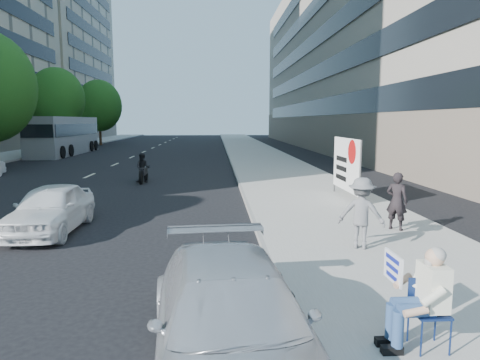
{
  "coord_description": "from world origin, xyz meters",
  "views": [
    {
      "loc": [
        0.36,
        -9.5,
        2.97
      ],
      "look_at": [
        1.04,
        2.31,
        1.33
      ],
      "focal_mm": 32.0,
      "sensor_mm": 36.0,
      "label": 1
    }
  ],
  "objects": [
    {
      "name": "tree_far_e",
      "position": [
        -13.7,
        44.0,
        4.78
      ],
      "size": [
        5.4,
        5.4,
        7.89
      ],
      "color": "#382616",
      "rests_on": "ground"
    },
    {
      "name": "pedestrian_woman",
      "position": [
        5.05,
        1.14,
        0.91
      ],
      "size": [
        0.65,
        0.64,
        1.51
      ],
      "primitive_type": "imported",
      "rotation": [
        0.0,
        0.0,
        2.41
      ],
      "color": "black",
      "rests_on": "near_sidewalk"
    },
    {
      "name": "bus",
      "position": [
        -13.0,
        29.52,
        1.64
      ],
      "size": [
        2.75,
        12.05,
        3.3
      ],
      "rotation": [
        0.0,
        0.0,
        0.0
      ],
      "color": "gray",
      "rests_on": "ground"
    },
    {
      "name": "ground",
      "position": [
        0.0,
        0.0,
        0.0
      ],
      "size": [
        160.0,
        160.0,
        0.0
      ],
      "primitive_type": "plane",
      "color": "black",
      "rests_on": "ground"
    },
    {
      "name": "far_bldg_north",
      "position": [
        -30.0,
        62.0,
        14.0
      ],
      "size": [
        22.0,
        28.0,
        28.0
      ],
      "primitive_type": "cube",
      "color": "#C6B594",
      "rests_on": "ground"
    },
    {
      "name": "jogger",
      "position": [
        3.59,
        -0.39,
        0.94
      ],
      "size": [
        1.17,
        0.94,
        1.59
      ],
      "primitive_type": "imported",
      "rotation": [
        0.0,
        0.0,
        2.74
      ],
      "color": "slate",
      "rests_on": "near_sidewalk"
    },
    {
      "name": "white_sedan_near",
      "position": [
        -4.06,
        2.0,
        0.65
      ],
      "size": [
        1.53,
        3.79,
        1.29
      ],
      "primitive_type": "imported",
      "rotation": [
        0.0,
        0.0,
        0.0
      ],
      "color": "white",
      "rests_on": "ground"
    },
    {
      "name": "parked_sedan",
      "position": [
        0.53,
        -4.81,
        0.66
      ],
      "size": [
        2.23,
        4.69,
        1.32
      ],
      "primitive_type": "imported",
      "rotation": [
        0.0,
        0.0,
        0.08
      ],
      "color": "silver",
      "rests_on": "ground"
    },
    {
      "name": "seated_protester",
      "position": [
        2.88,
        -4.61,
        0.87
      ],
      "size": [
        0.83,
        1.11,
        1.31
      ],
      "color": "navy",
      "rests_on": "near_sidewalk"
    },
    {
      "name": "near_sidewalk",
      "position": [
        4.0,
        20.0,
        0.07
      ],
      "size": [
        5.0,
        120.0,
        0.15
      ],
      "primitive_type": "cube",
      "color": "gray",
      "rests_on": "ground"
    },
    {
      "name": "protest_banner",
      "position": [
        5.1,
        5.71,
        1.4
      ],
      "size": [
        0.08,
        3.06,
        2.2
      ],
      "color": "#4C4C4C",
      "rests_on": "near_sidewalk"
    },
    {
      "name": "tree_far_d",
      "position": [
        -13.7,
        30.0,
        4.89
      ],
      "size": [
        4.8,
        4.8,
        7.65
      ],
      "color": "#382616",
      "rests_on": "ground"
    },
    {
      "name": "motorcycle",
      "position": [
        -3.14,
        11.28,
        0.64
      ],
      "size": [
        0.7,
        2.04,
        1.42
      ],
      "rotation": [
        0.0,
        0.0,
        0.01
      ],
      "color": "black",
      "rests_on": "ground"
    },
    {
      "name": "near_building",
      "position": [
        17.0,
        32.0,
        10.0
      ],
      "size": [
        14.0,
        70.0,
        20.0
      ],
      "primitive_type": "cube",
      "color": "gray",
      "rests_on": "ground"
    }
  ]
}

